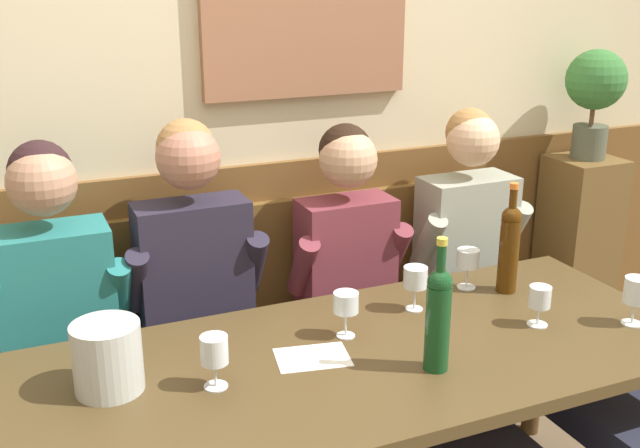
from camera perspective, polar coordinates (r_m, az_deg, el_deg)
The scene contains 20 objects.
room_wall_back at distance 2.93m, azimuth -5.26°, elevation 10.74°, with size 6.80×0.12×2.80m.
wood_wainscot_panel at distance 3.11m, azimuth -4.53°, elevation -5.27°, with size 6.80×0.03×1.09m, color brown.
wall_bench at distance 3.05m, azimuth -3.09°, elevation -11.25°, with size 2.34×0.42×0.94m.
dining_table at distance 2.29m, azimuth 3.21°, elevation -11.41°, with size 2.04×0.85×0.73m.
person_center_right_seat at distance 2.42m, azimuth -18.13°, elevation -10.99°, with size 0.48×1.32×1.29m.
person_right_seat at distance 2.48m, azimuth -7.11°, elevation -9.42°, with size 0.50×1.32×1.32m.
person_left_seat at distance 2.68m, azimuth 5.31°, elevation -7.44°, with size 0.47×1.32×1.26m.
person_center_left_seat at distance 2.97m, azimuth 14.61°, elevation -5.35°, with size 0.49×1.31×1.28m.
ice_bucket at distance 2.11m, azimuth -15.63°, elevation -9.59°, with size 0.18×0.18×0.19m, color #B7BDB8.
wine_bottle_green_tall at distance 2.68m, azimuth 13.99°, elevation -1.58°, with size 0.07×0.07×0.39m.
wine_bottle_clear_water at distance 2.12m, azimuth 8.84°, elevation -6.77°, with size 0.07×0.07×0.39m.
wine_glass_near_bucket at distance 2.70m, azimuth 11.02°, elevation -2.69°, with size 0.08×0.08×0.14m.
wine_glass_mid_left at distance 2.50m, azimuth 7.16°, elevation -4.05°, with size 0.08×0.08×0.15m.
wine_glass_by_bottle at distance 2.06m, azimuth -7.92°, elevation -9.53°, with size 0.07×0.07×0.15m.
wine_glass_center_rear at distance 2.47m, azimuth 16.13°, elevation -5.43°, with size 0.07×0.07×0.13m.
wine_glass_left_end at distance 2.30m, azimuth 2.06°, elevation -5.97°, with size 0.08×0.08×0.14m.
wine_glass_center_front at distance 2.57m, azimuth 22.59°, elevation -4.79°, with size 0.08×0.08×0.16m.
tasting_sheet_left_guest at distance 2.23m, azimuth -0.57°, elevation -9.95°, with size 0.21×0.15×0.00m, color white.
corner_pedestal at distance 3.70m, azimuth 18.55°, elevation -2.91°, with size 0.28×0.28×1.01m, color brown.
potted_plant at distance 3.50m, azimuth 19.90°, elevation 9.43°, with size 0.26×0.26×0.47m.
Camera 1 is at (-0.90, -1.66, 1.80)m, focal length 42.72 mm.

